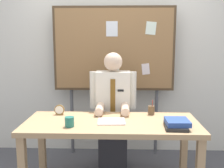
{
  "coord_description": "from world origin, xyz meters",
  "views": [
    {
      "loc": [
        0.09,
        -2.57,
        1.55
      ],
      "look_at": [
        0.0,
        0.17,
        1.11
      ],
      "focal_mm": 42.97,
      "sensor_mm": 36.0,
      "label": 1
    }
  ],
  "objects_px": {
    "desk_clock": "(59,110)",
    "person": "(113,115)",
    "desk": "(111,130)",
    "pen_holder": "(151,110)",
    "bulletin_board": "(114,51)",
    "open_notebook": "(111,121)",
    "coffee_mug": "(69,122)",
    "book_stack": "(177,124)"
  },
  "relations": [
    {
      "from": "open_notebook",
      "to": "book_stack",
      "type": "bearing_deg",
      "value": -14.46
    },
    {
      "from": "bulletin_board",
      "to": "coffee_mug",
      "type": "distance_m",
      "value": 1.33
    },
    {
      "from": "coffee_mug",
      "to": "open_notebook",
      "type": "bearing_deg",
      "value": 21.84
    },
    {
      "from": "desk",
      "to": "open_notebook",
      "type": "bearing_deg",
      "value": -91.52
    },
    {
      "from": "person",
      "to": "coffee_mug",
      "type": "xyz_separation_m",
      "value": [
        -0.39,
        -0.72,
        0.14
      ]
    },
    {
      "from": "desk_clock",
      "to": "person",
      "type": "bearing_deg",
      "value": 29.09
    },
    {
      "from": "desk",
      "to": "open_notebook",
      "type": "relative_size",
      "value": 6.48
    },
    {
      "from": "desk",
      "to": "desk_clock",
      "type": "distance_m",
      "value": 0.63
    },
    {
      "from": "person",
      "to": "desk_clock",
      "type": "bearing_deg",
      "value": -150.91
    },
    {
      "from": "person",
      "to": "bulletin_board",
      "type": "bearing_deg",
      "value": 89.94
    },
    {
      "from": "desk",
      "to": "person",
      "type": "xyz_separation_m",
      "value": [
        0.0,
        0.55,
        -0.0
      ]
    },
    {
      "from": "desk_clock",
      "to": "coffee_mug",
      "type": "bearing_deg",
      "value": -65.19
    },
    {
      "from": "pen_holder",
      "to": "person",
      "type": "bearing_deg",
      "value": 146.65
    },
    {
      "from": "desk",
      "to": "person",
      "type": "bearing_deg",
      "value": 90.0
    },
    {
      "from": "coffee_mug",
      "to": "desk",
      "type": "bearing_deg",
      "value": 24.33
    },
    {
      "from": "desk",
      "to": "pen_holder",
      "type": "bearing_deg",
      "value": 32.31
    },
    {
      "from": "coffee_mug",
      "to": "pen_holder",
      "type": "relative_size",
      "value": 0.58
    },
    {
      "from": "bulletin_board",
      "to": "book_stack",
      "type": "xyz_separation_m",
      "value": [
        0.61,
        -1.11,
        -0.63
      ]
    },
    {
      "from": "book_stack",
      "to": "open_notebook",
      "type": "distance_m",
      "value": 0.63
    },
    {
      "from": "pen_holder",
      "to": "open_notebook",
      "type": "bearing_deg",
      "value": -145.84
    },
    {
      "from": "desk",
      "to": "book_stack",
      "type": "bearing_deg",
      "value": -16.23
    },
    {
      "from": "open_notebook",
      "to": "desk",
      "type": "bearing_deg",
      "value": 88.48
    },
    {
      "from": "bulletin_board",
      "to": "coffee_mug",
      "type": "bearing_deg",
      "value": -109.25
    },
    {
      "from": "desk",
      "to": "pen_holder",
      "type": "height_order",
      "value": "pen_holder"
    },
    {
      "from": "desk_clock",
      "to": "desk",
      "type": "bearing_deg",
      "value": -21.79
    },
    {
      "from": "book_stack",
      "to": "person",
      "type": "bearing_deg",
      "value": 129.95
    },
    {
      "from": "open_notebook",
      "to": "coffee_mug",
      "type": "bearing_deg",
      "value": -158.16
    },
    {
      "from": "desk",
      "to": "bulletin_board",
      "type": "relative_size",
      "value": 0.87
    },
    {
      "from": "desk",
      "to": "coffee_mug",
      "type": "xyz_separation_m",
      "value": [
        -0.39,
        -0.17,
        0.14
      ]
    },
    {
      "from": "bulletin_board",
      "to": "coffee_mug",
      "type": "height_order",
      "value": "bulletin_board"
    },
    {
      "from": "person",
      "to": "open_notebook",
      "type": "bearing_deg",
      "value": -90.05
    },
    {
      "from": "coffee_mug",
      "to": "pen_holder",
      "type": "distance_m",
      "value": 0.92
    },
    {
      "from": "desk",
      "to": "person",
      "type": "distance_m",
      "value": 0.55
    },
    {
      "from": "open_notebook",
      "to": "coffee_mug",
      "type": "relative_size",
      "value": 2.88
    },
    {
      "from": "bulletin_board",
      "to": "open_notebook",
      "type": "xyz_separation_m",
      "value": [
        -0.0,
        -0.95,
        -0.66
      ]
    },
    {
      "from": "book_stack",
      "to": "coffee_mug",
      "type": "bearing_deg",
      "value": 179.89
    },
    {
      "from": "person",
      "to": "open_notebook",
      "type": "distance_m",
      "value": 0.58
    },
    {
      "from": "person",
      "to": "coffee_mug",
      "type": "bearing_deg",
      "value": -118.13
    },
    {
      "from": "book_stack",
      "to": "coffee_mug",
      "type": "distance_m",
      "value": 0.99
    },
    {
      "from": "desk",
      "to": "book_stack",
      "type": "xyz_separation_m",
      "value": [
        0.61,
        -0.18,
        0.13
      ]
    },
    {
      "from": "book_stack",
      "to": "pen_holder",
      "type": "height_order",
      "value": "pen_holder"
    },
    {
      "from": "person",
      "to": "desk_clock",
      "type": "height_order",
      "value": "person"
    }
  ]
}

